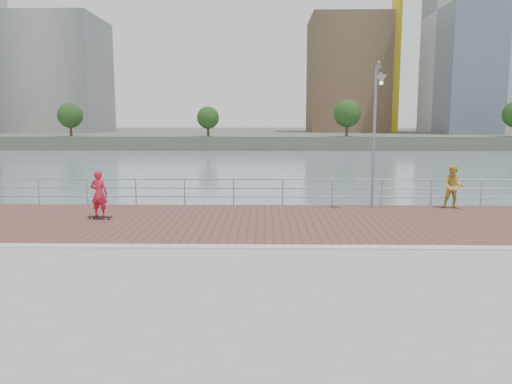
{
  "coord_description": "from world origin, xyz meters",
  "views": [
    {
      "loc": [
        0.28,
        -13.58,
        3.58
      ],
      "look_at": [
        0.0,
        2.0,
        1.3
      ],
      "focal_mm": 35.0,
      "sensor_mm": 36.0,
      "label": 1
    }
  ],
  "objects_px": {
    "guardrail": "(258,189)",
    "bystander": "(453,187)",
    "skateboarder": "(99,194)",
    "street_lamp": "(377,110)"
  },
  "relations": [
    {
      "from": "guardrail",
      "to": "street_lamp",
      "type": "relative_size",
      "value": 7.09
    },
    {
      "from": "guardrail",
      "to": "skateboarder",
      "type": "distance_m",
      "value": 6.44
    },
    {
      "from": "guardrail",
      "to": "bystander",
      "type": "height_order",
      "value": "bystander"
    },
    {
      "from": "street_lamp",
      "to": "bystander",
      "type": "height_order",
      "value": "street_lamp"
    },
    {
      "from": "guardrail",
      "to": "skateboarder",
      "type": "relative_size",
      "value": 23.33
    },
    {
      "from": "street_lamp",
      "to": "skateboarder",
      "type": "distance_m",
      "value": 10.93
    },
    {
      "from": "guardrail",
      "to": "bystander",
      "type": "xyz_separation_m",
      "value": [
        7.84,
        -0.66,
        0.2
      ]
    },
    {
      "from": "skateboarder",
      "to": "bystander",
      "type": "distance_m",
      "value": 13.71
    },
    {
      "from": "guardrail",
      "to": "skateboarder",
      "type": "xyz_separation_m",
      "value": [
        -5.65,
        -3.09,
        0.25
      ]
    },
    {
      "from": "street_lamp",
      "to": "skateboarder",
      "type": "xyz_separation_m",
      "value": [
        -10.29,
        -2.18,
        -2.97
      ]
    }
  ]
}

